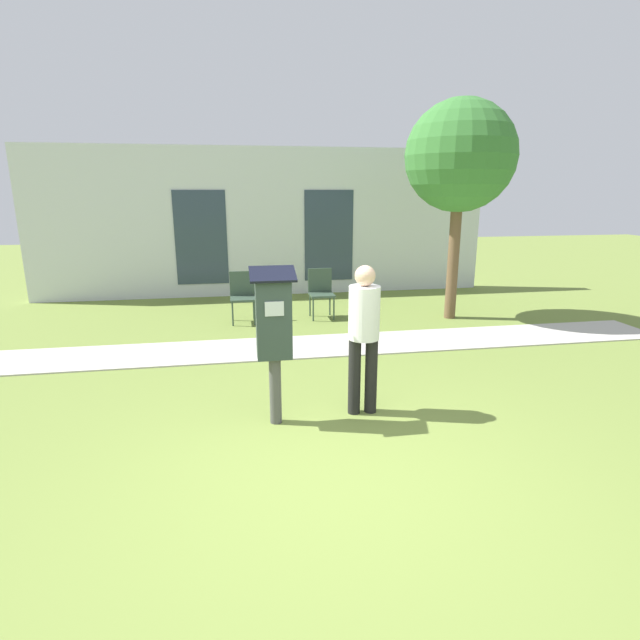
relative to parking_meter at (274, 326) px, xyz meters
name	(u,v)px	position (x,y,z in m)	size (l,w,h in m)	color
ground_plane	(335,480)	(0.38, -1.13, -1.02)	(40.00, 40.00, 0.00)	olive
sidewalk	(287,347)	(0.38, 2.43, -1.01)	(12.00, 1.10, 0.02)	#B7B2A8
building_facade	(266,223)	(0.38, 6.53, 0.58)	(10.00, 0.26, 3.20)	silver
parking_meter	(274,326)	(0.00, 0.00, 0.00)	(0.44, 0.31, 1.59)	#4C4C4C
person_standing	(364,328)	(0.93, 0.08, -0.09)	(0.32, 0.32, 1.58)	black
outdoor_chair_left	(243,293)	(-0.22, 4.13, -0.49)	(0.44, 0.44, 0.90)	#334738
outdoor_chair_middle	(321,289)	(1.21, 4.22, -0.49)	(0.44, 0.44, 0.90)	#334738
tree	(460,157)	(3.56, 3.75, 1.83)	(1.90, 1.90, 3.82)	brown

